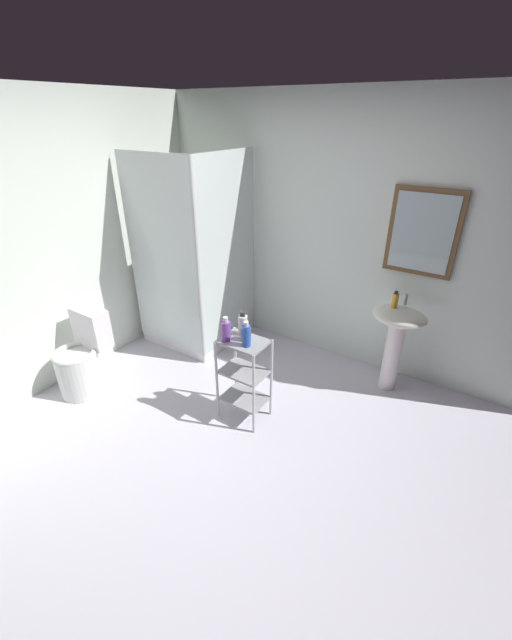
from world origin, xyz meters
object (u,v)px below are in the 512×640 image
at_px(rinse_cup, 246,335).
at_px(conditioner_bottle_purple, 226,330).
at_px(shower_stall, 198,302).
at_px(storage_cart, 244,373).
at_px(hand_soap_bottle, 395,300).
at_px(shampoo_bottle_blue, 246,335).
at_px(lotion_bottle_white, 243,325).
at_px(toilet, 82,360).
at_px(pedestal_sink, 396,333).

bearing_deg(rinse_cup, conditioner_bottle_purple, -146.46).
height_order(shower_stall, rinse_cup, shower_stall).
bearing_deg(storage_cart, hand_soap_bottle, 52.32).
bearing_deg(shower_stall, conditioner_bottle_purple, -39.01).
relative_size(shower_stall, rinse_cup, 20.20).
relative_size(conditioner_bottle_purple, shampoo_bottle_blue, 0.97).
bearing_deg(hand_soap_bottle, shampoo_bottle_blue, -124.40).
height_order(hand_soap_bottle, rinse_cup, hand_soap_bottle).
relative_size(shower_stall, storage_cart, 2.70).
distance_m(shower_stall, conditioner_bottle_purple, 1.37).
height_order(storage_cart, lotion_bottle_white, lotion_bottle_white).
distance_m(shower_stall, shampoo_bottle_blue, 1.50).
distance_m(toilet, hand_soap_bottle, 2.82).
distance_m(pedestal_sink, storage_cart, 1.40).
relative_size(shower_stall, pedestal_sink, 2.47).
bearing_deg(lotion_bottle_white, storage_cart, -53.40).
distance_m(shower_stall, toilet, 1.31).
relative_size(conditioner_bottle_purple, lotion_bottle_white, 1.00).
distance_m(shower_stall, lotion_bottle_white, 1.33).
relative_size(toilet, conditioner_bottle_purple, 3.82).
relative_size(shampoo_bottle_blue, rinse_cup, 2.07).
relative_size(pedestal_sink, toilet, 1.07).
distance_m(toilet, rinse_cup, 1.61).
distance_m(shower_stall, hand_soap_bottle, 2.04).
height_order(shower_stall, conditioner_bottle_purple, shower_stall).
height_order(storage_cart, rinse_cup, rinse_cup).
xyz_separation_m(shower_stall, shampoo_bottle_blue, (1.20, -0.81, 0.37)).
bearing_deg(rinse_cup, lotion_bottle_white, 141.22).
bearing_deg(shampoo_bottle_blue, storage_cart, 142.12).
bearing_deg(rinse_cup, hand_soap_bottle, 52.24).
relative_size(shower_stall, hand_soap_bottle, 13.36).
relative_size(pedestal_sink, lotion_bottle_white, 4.06).
xyz_separation_m(hand_soap_bottle, lotion_bottle_white, (-0.89, -1.00, -0.05)).
distance_m(hand_soap_bottle, shampoo_bottle_blue, 1.36).
distance_m(shampoo_bottle_blue, rinse_cup, 0.09).
bearing_deg(conditioner_bottle_purple, lotion_bottle_white, 68.32).
xyz_separation_m(pedestal_sink, lotion_bottle_white, (-0.95, -0.98, 0.25)).
distance_m(pedestal_sink, conditioner_bottle_purple, 1.53).
xyz_separation_m(pedestal_sink, toilet, (-2.33, -1.57, -0.26)).
xyz_separation_m(storage_cart, rinse_cup, (0.01, 0.02, 0.35)).
xyz_separation_m(conditioner_bottle_purple, lotion_bottle_white, (0.06, 0.14, 0.00)).
distance_m(toilet, shampoo_bottle_blue, 1.65).
bearing_deg(rinse_cup, shower_stall, 147.18).
xyz_separation_m(toilet, lotion_bottle_white, (1.38, 0.58, 0.51)).
xyz_separation_m(storage_cart, shampoo_bottle_blue, (0.06, -0.05, 0.39)).
bearing_deg(pedestal_sink, rinse_cup, -130.30).
height_order(pedestal_sink, hand_soap_bottle, hand_soap_bottle).
distance_m(storage_cart, lotion_bottle_white, 0.40).
height_order(toilet, rinse_cup, rinse_cup).
distance_m(conditioner_bottle_purple, rinse_cup, 0.16).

